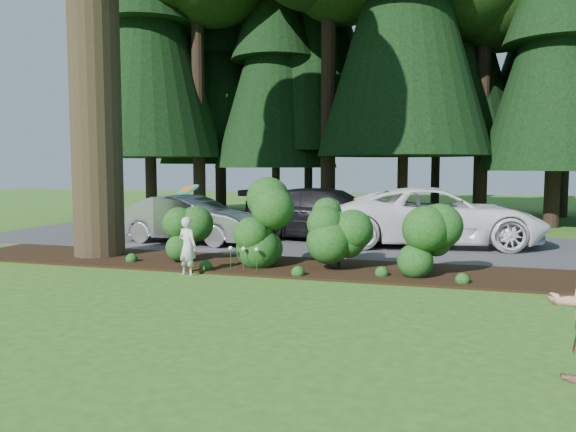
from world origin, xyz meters
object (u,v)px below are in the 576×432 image
object	(u,v)px
car_silver_wagon	(190,219)
frisbee	(188,189)
child	(188,246)
car_dark_suv	(330,214)
car_white_suv	(437,216)

from	to	relation	value
car_silver_wagon	frisbee	world-z (taller)	frisbee
car_silver_wagon	frisbee	size ratio (longest dim) A/B	8.39
child	frisbee	world-z (taller)	frisbee
car_silver_wagon	frisbee	bearing A→B (deg)	-148.32
child	frisbee	distance (m)	1.20
frisbee	child	bearing A→B (deg)	141.91
frisbee	car_silver_wagon	bearing A→B (deg)	116.33
car_dark_suv	frisbee	size ratio (longest dim) A/B	10.77
car_white_suv	frisbee	xyz separation A→B (m)	(-4.81, -5.98, 0.95)
car_dark_suv	child	xyz separation A→B (m)	(-1.66, -6.28, -0.20)
car_white_suv	car_dark_suv	world-z (taller)	car_white_suv
car_white_suv	car_dark_suv	xyz separation A→B (m)	(-3.20, 0.33, -0.04)
car_white_suv	car_dark_suv	size ratio (longest dim) A/B	1.10
car_white_suv	child	size ratio (longest dim) A/B	4.85
car_silver_wagon	car_dark_suv	distance (m)	4.25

